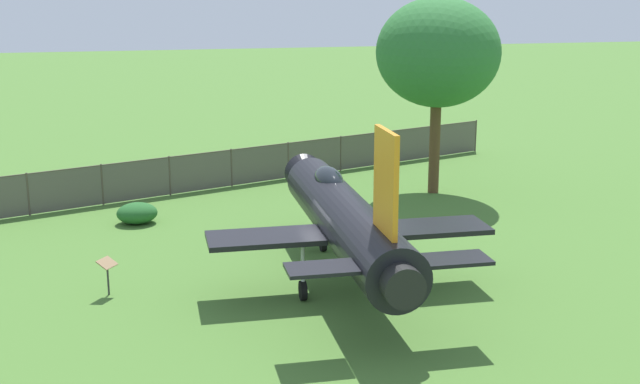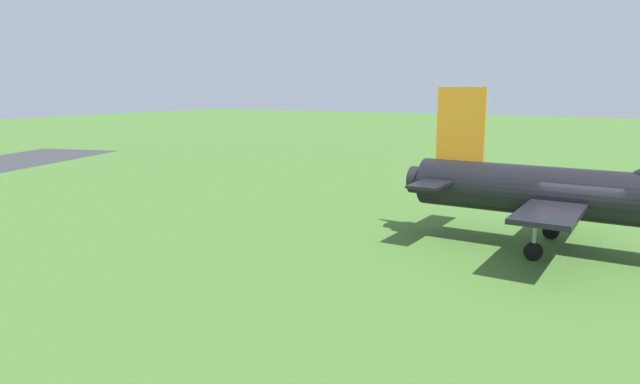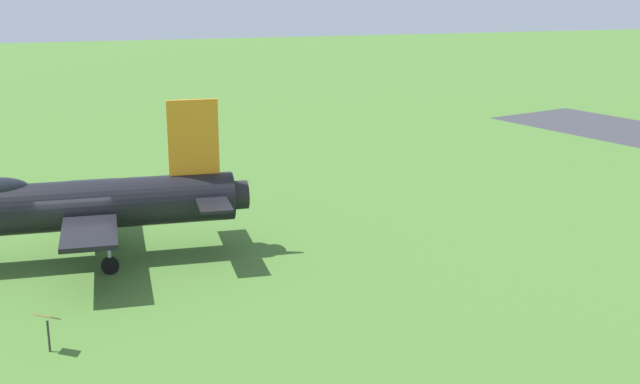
% 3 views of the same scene
% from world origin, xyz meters
% --- Properties ---
extents(ground_plane, '(200.00, 200.00, 0.00)m').
position_xyz_m(ground_plane, '(0.00, 0.00, 0.00)').
color(ground_plane, '#47722D').
extents(display_jet, '(13.19, 8.75, 5.64)m').
position_xyz_m(display_jet, '(-0.38, 0.01, 2.11)').
color(display_jet, black).
rests_on(display_jet, ground_plane).
extents(info_plaque, '(0.72, 0.67, 1.14)m').
position_xyz_m(info_plaque, '(-0.78, -7.27, 0.85)').
color(info_plaque, '#333333').
rests_on(info_plaque, ground_plane).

